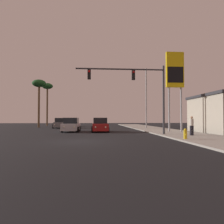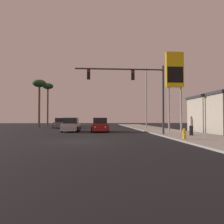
{
  "view_description": "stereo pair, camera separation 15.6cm",
  "coord_description": "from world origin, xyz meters",
  "px_view_note": "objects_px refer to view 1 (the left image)",
  "views": [
    {
      "loc": [
        1.07,
        -15.35,
        1.6
      ],
      "look_at": [
        3.45,
        15.06,
        2.49
      ],
      "focal_mm": 35.0,
      "sensor_mm": 36.0,
      "label": 1
    },
    {
      "loc": [
        1.23,
        -15.37,
        1.6
      ],
      "look_at": [
        3.45,
        15.06,
        2.49
      ],
      "focal_mm": 35.0,
      "sensor_mm": 36.0,
      "label": 2
    }
  ],
  "objects_px": {
    "car_red": "(100,125)",
    "gas_station_sign": "(175,74)",
    "car_black": "(66,123)",
    "car_grey": "(60,123)",
    "pedestrian_on_sidewalk": "(192,125)",
    "palm_tree_far": "(47,89)",
    "car_silver": "(71,125)",
    "fire_hydrant": "(185,134)",
    "street_lamp": "(145,95)",
    "palm_tree_mid": "(39,86)",
    "traffic_light_mast": "(138,85)"
  },
  "relations": [
    {
      "from": "pedestrian_on_sidewalk",
      "to": "fire_hydrant",
      "type": "bearing_deg",
      "value": -121.34
    },
    {
      "from": "street_lamp",
      "to": "gas_station_sign",
      "type": "distance_m",
      "value": 8.34
    },
    {
      "from": "street_lamp",
      "to": "car_black",
      "type": "bearing_deg",
      "value": 138.59
    },
    {
      "from": "car_silver",
      "to": "palm_tree_mid",
      "type": "height_order",
      "value": "palm_tree_mid"
    },
    {
      "from": "traffic_light_mast",
      "to": "pedestrian_on_sidewalk",
      "type": "xyz_separation_m",
      "value": [
        4.38,
        -1.75,
        -3.75
      ]
    },
    {
      "from": "car_red",
      "to": "gas_station_sign",
      "type": "height_order",
      "value": "gas_station_sign"
    },
    {
      "from": "palm_tree_mid",
      "to": "pedestrian_on_sidewalk",
      "type": "bearing_deg",
      "value": -48.77
    },
    {
      "from": "car_red",
      "to": "street_lamp",
      "type": "distance_m",
      "value": 10.01
    },
    {
      "from": "car_silver",
      "to": "car_black",
      "type": "height_order",
      "value": "same"
    },
    {
      "from": "car_red",
      "to": "fire_hydrant",
      "type": "height_order",
      "value": "car_red"
    },
    {
      "from": "car_silver",
      "to": "gas_station_sign",
      "type": "relative_size",
      "value": 0.48
    },
    {
      "from": "fire_hydrant",
      "to": "traffic_light_mast",
      "type": "bearing_deg",
      "value": 116.35
    },
    {
      "from": "car_silver",
      "to": "fire_hydrant",
      "type": "bearing_deg",
      "value": 131.6
    },
    {
      "from": "street_lamp",
      "to": "palm_tree_mid",
      "type": "distance_m",
      "value": 19.03
    },
    {
      "from": "car_silver",
      "to": "gas_station_sign",
      "type": "height_order",
      "value": "gas_station_sign"
    },
    {
      "from": "pedestrian_on_sidewalk",
      "to": "car_black",
      "type": "bearing_deg",
      "value": 119.28
    },
    {
      "from": "car_grey",
      "to": "palm_tree_far",
      "type": "height_order",
      "value": "palm_tree_far"
    },
    {
      "from": "car_grey",
      "to": "fire_hydrant",
      "type": "height_order",
      "value": "car_grey"
    },
    {
      "from": "car_grey",
      "to": "street_lamp",
      "type": "height_order",
      "value": "street_lamp"
    },
    {
      "from": "car_silver",
      "to": "pedestrian_on_sidewalk",
      "type": "bearing_deg",
      "value": 146.33
    },
    {
      "from": "pedestrian_on_sidewalk",
      "to": "palm_tree_far",
      "type": "distance_m",
      "value": 37.0
    },
    {
      "from": "car_red",
      "to": "pedestrian_on_sidewalk",
      "type": "relative_size",
      "value": 2.59
    },
    {
      "from": "gas_station_sign",
      "to": "pedestrian_on_sidewalk",
      "type": "distance_m",
      "value": 7.86
    },
    {
      "from": "traffic_light_mast",
      "to": "gas_station_sign",
      "type": "bearing_deg",
      "value": 36.9
    },
    {
      "from": "car_silver",
      "to": "car_grey",
      "type": "xyz_separation_m",
      "value": [
        -2.89,
        10.28,
        0.0
      ]
    },
    {
      "from": "palm_tree_mid",
      "to": "car_black",
      "type": "bearing_deg",
      "value": 45.79
    },
    {
      "from": "car_red",
      "to": "traffic_light_mast",
      "type": "distance_m",
      "value": 7.99
    },
    {
      "from": "car_black",
      "to": "car_red",
      "type": "height_order",
      "value": "same"
    },
    {
      "from": "traffic_light_mast",
      "to": "palm_tree_far",
      "type": "relative_size",
      "value": 0.89
    },
    {
      "from": "car_silver",
      "to": "car_grey",
      "type": "bearing_deg",
      "value": -72.35
    },
    {
      "from": "car_black",
      "to": "gas_station_sign",
      "type": "relative_size",
      "value": 0.48
    },
    {
      "from": "car_grey",
      "to": "traffic_light_mast",
      "type": "distance_m",
      "value": 19.68
    },
    {
      "from": "car_black",
      "to": "fire_hydrant",
      "type": "xyz_separation_m",
      "value": [
        12.2,
        -28.4,
        -0.27
      ]
    },
    {
      "from": "car_grey",
      "to": "pedestrian_on_sidewalk",
      "type": "bearing_deg",
      "value": 125.73
    },
    {
      "from": "palm_tree_far",
      "to": "palm_tree_mid",
      "type": "bearing_deg",
      "value": -85.97
    },
    {
      "from": "gas_station_sign",
      "to": "palm_tree_far",
      "type": "xyz_separation_m",
      "value": [
        -19.64,
        25.41,
        1.61
      ]
    },
    {
      "from": "car_silver",
      "to": "street_lamp",
      "type": "bearing_deg",
      "value": -150.13
    },
    {
      "from": "gas_station_sign",
      "to": "car_grey",
      "type": "bearing_deg",
      "value": 138.94
    },
    {
      "from": "car_red",
      "to": "pedestrian_on_sidewalk",
      "type": "distance_m",
      "value": 11.01
    },
    {
      "from": "car_grey",
      "to": "gas_station_sign",
      "type": "relative_size",
      "value": 0.48
    },
    {
      "from": "car_red",
      "to": "street_lamp",
      "type": "relative_size",
      "value": 0.48
    },
    {
      "from": "palm_tree_far",
      "to": "car_silver",
      "type": "bearing_deg",
      "value": -71.23
    },
    {
      "from": "fire_hydrant",
      "to": "car_black",
      "type": "bearing_deg",
      "value": 113.24
    },
    {
      "from": "car_red",
      "to": "palm_tree_far",
      "type": "height_order",
      "value": "palm_tree_far"
    },
    {
      "from": "car_silver",
      "to": "palm_tree_mid",
      "type": "bearing_deg",
      "value": -59.23
    },
    {
      "from": "car_black",
      "to": "car_silver",
      "type": "bearing_deg",
      "value": 101.06
    },
    {
      "from": "car_grey",
      "to": "car_red",
      "type": "bearing_deg",
      "value": 118.97
    },
    {
      "from": "car_black",
      "to": "car_grey",
      "type": "bearing_deg",
      "value": 91.41
    },
    {
      "from": "fire_hydrant",
      "to": "palm_tree_mid",
      "type": "distance_m",
      "value": 29.94
    },
    {
      "from": "car_red",
      "to": "palm_tree_far",
      "type": "relative_size",
      "value": 0.46
    }
  ]
}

